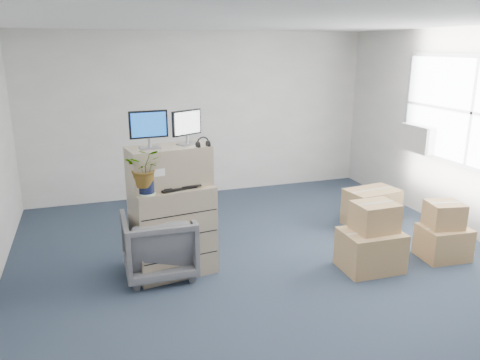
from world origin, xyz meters
name	(u,v)px	position (x,y,z in m)	size (l,w,h in m)	color
ground	(279,280)	(0.00, 0.00, 0.00)	(7.00, 7.00, 0.00)	#212B3C
wall_back	(202,115)	(0.00, 3.51, 1.40)	(6.00, 0.02, 2.80)	#BAB8B1
window	(474,113)	(2.96, 0.50, 1.70)	(0.07, 2.72, 1.52)	#959598
ac_unit	(419,138)	(2.87, 1.40, 1.20)	(0.24, 0.60, 0.40)	beige
filing_cabinet_lower	(173,230)	(-1.08, 0.61, 0.52)	(0.89, 0.55, 1.04)	tan
filing_cabinet_upper	(169,166)	(-1.08, 0.66, 1.26)	(0.89, 0.45, 0.45)	tan
monitor_left	(149,127)	(-1.29, 0.62, 1.72)	(0.41, 0.17, 0.41)	#99999E
monitor_right	(187,125)	(-0.86, 0.68, 1.71)	(0.36, 0.23, 0.39)	#99999E
headphones	(203,143)	(-0.72, 0.52, 1.53)	(0.15, 0.15, 0.02)	black
keyboard	(180,187)	(-1.00, 0.52, 1.05)	(0.48, 0.20, 0.02)	black
mouse	(201,184)	(-0.75, 0.52, 1.06)	(0.11, 0.07, 0.04)	silver
water_bottle	(180,174)	(-0.96, 0.69, 1.16)	(0.07, 0.07, 0.23)	gray
phone_dock	(163,183)	(-1.16, 0.64, 1.08)	(0.06, 0.05, 0.13)	silver
external_drive	(200,177)	(-0.71, 0.75, 1.07)	(0.22, 0.16, 0.07)	black
tissue_box	(198,171)	(-0.73, 0.75, 1.16)	(0.26, 0.13, 0.10)	#3C70CC
potted_plant	(145,173)	(-1.38, 0.41, 1.27)	(0.46, 0.49, 0.41)	#A0C29C
office_chair	(159,241)	(-1.25, 0.60, 0.40)	(0.78, 0.73, 0.81)	#56565B
cardboard_boxes	(389,226)	(1.68, 0.36, 0.31)	(1.68, 1.80, 0.81)	#A3824F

